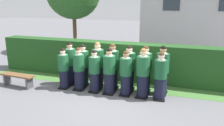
% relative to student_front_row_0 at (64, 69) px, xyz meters
% --- Properties ---
extents(ground_plane, '(60.00, 60.00, 0.00)m').
position_rel_student_front_row_0_xyz_m(ground_plane, '(1.80, 0.06, -0.73)').
color(ground_plane, slate).
extents(student_front_row_0, '(0.40, 0.48, 1.53)m').
position_rel_student_front_row_0_xyz_m(student_front_row_0, '(0.00, 0.00, 0.00)').
color(student_front_row_0, black).
rests_on(student_front_row_0, ground).
extents(student_front_row_1, '(0.41, 0.50, 1.58)m').
position_rel_student_front_row_0_xyz_m(student_front_row_1, '(0.61, 0.04, 0.03)').
color(student_front_row_1, black).
rests_on(student_front_row_1, ground).
extents(student_front_row_2, '(0.40, 0.49, 1.54)m').
position_rel_student_front_row_0_xyz_m(student_front_row_2, '(1.23, 0.02, 0.01)').
color(student_front_row_2, black).
rests_on(student_front_row_2, ground).
extents(student_front_row_3, '(0.42, 0.48, 1.63)m').
position_rel_student_front_row_0_xyz_m(student_front_row_3, '(1.78, 0.03, 0.05)').
color(student_front_row_3, black).
rests_on(student_front_row_3, ground).
extents(student_front_row_4, '(0.41, 0.45, 1.58)m').
position_rel_student_front_row_0_xyz_m(student_front_row_4, '(2.36, 0.07, 0.02)').
color(student_front_row_4, black).
rests_on(student_front_row_4, ground).
extents(student_front_row_5, '(0.44, 0.51, 1.70)m').
position_rel_student_front_row_0_xyz_m(student_front_row_5, '(2.95, 0.08, 0.08)').
color(student_front_row_5, black).
rests_on(student_front_row_5, ground).
extents(student_front_row_6, '(0.42, 0.49, 1.61)m').
position_rel_student_front_row_0_xyz_m(student_front_row_6, '(3.53, 0.08, 0.04)').
color(student_front_row_6, black).
rests_on(student_front_row_6, ground).
extents(student_rear_row_0, '(0.44, 0.48, 1.67)m').
position_rel_student_front_row_0_xyz_m(student_rear_row_0, '(0.02, 0.49, 0.07)').
color(student_rear_row_0, black).
rests_on(student_rear_row_0, ground).
extents(student_rear_row_1, '(0.42, 0.47, 1.62)m').
position_rel_student_front_row_0_xyz_m(student_rear_row_1, '(0.58, 0.47, 0.04)').
color(student_rear_row_1, black).
rests_on(student_rear_row_1, ground).
extents(student_rear_row_2, '(0.45, 0.54, 1.72)m').
position_rel_student_front_row_0_xyz_m(student_rear_row_2, '(1.16, 0.52, 0.10)').
color(student_rear_row_2, black).
rests_on(student_rear_row_2, ground).
extents(student_rear_row_3, '(0.44, 0.53, 1.71)m').
position_rel_student_front_row_0_xyz_m(student_rear_row_3, '(1.75, 0.51, 0.09)').
color(student_rear_row_3, black).
rests_on(student_rear_row_3, ground).
extents(student_rear_row_4, '(0.44, 0.50, 1.67)m').
position_rel_student_front_row_0_xyz_m(student_rear_row_4, '(2.36, 0.53, 0.07)').
color(student_rear_row_4, black).
rests_on(student_rear_row_4, ground).
extents(student_rear_row_5, '(0.44, 0.53, 1.70)m').
position_rel_student_front_row_0_xyz_m(student_rear_row_5, '(2.94, 0.54, 0.08)').
color(student_rear_row_5, black).
rests_on(student_rear_row_5, ground).
extents(student_rear_row_6, '(0.45, 0.52, 1.73)m').
position_rel_student_front_row_0_xyz_m(student_rear_row_6, '(3.53, 0.56, 0.10)').
color(student_rear_row_6, black).
rests_on(student_rear_row_6, ground).
extents(hedge, '(11.25, 0.70, 1.53)m').
position_rel_student_front_row_0_xyz_m(hedge, '(1.80, 1.73, 0.04)').
color(hedge, '#214C1E').
rests_on(hedge, ground).
extents(wooden_bench, '(1.42, 0.47, 0.48)m').
position_rel_student_front_row_0_xyz_m(wooden_bench, '(-1.75, -0.43, -0.38)').
color(wooden_bench, brown).
rests_on(wooden_bench, ground).
extents(lawn_strip, '(11.25, 0.90, 0.01)m').
position_rel_student_front_row_0_xyz_m(lawn_strip, '(1.80, 0.93, -0.72)').
color(lawn_strip, '#477A38').
rests_on(lawn_strip, ground).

